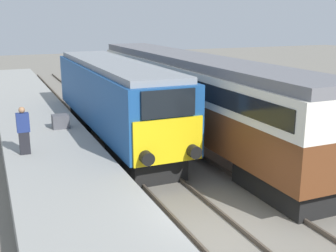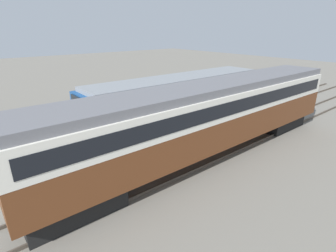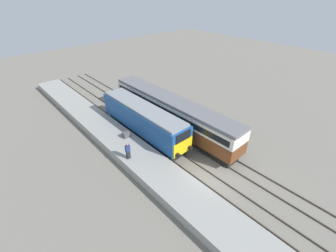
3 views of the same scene
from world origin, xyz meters
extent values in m
plane|color=slate|center=(0.00, 0.00, 0.00)|extent=(120.00, 120.00, 0.00)
cube|color=gray|center=(-3.30, 8.00, 0.48)|extent=(3.50, 50.00, 0.97)
cube|color=#4C4238|center=(-0.72, 5.00, 0.07)|extent=(0.07, 60.00, 0.14)
cube|color=#4C4238|center=(0.72, 5.00, 0.07)|extent=(0.07, 60.00, 0.14)
cube|color=#4C4238|center=(2.68, 5.00, 0.07)|extent=(0.07, 60.00, 0.14)
cube|color=#4C4238|center=(4.12, 5.00, 0.07)|extent=(0.07, 60.00, 0.14)
cube|color=black|center=(0.00, 6.09, 0.50)|extent=(2.03, 4.00, 1.00)
cube|color=black|center=(0.00, 13.80, 0.50)|extent=(2.03, 4.00, 1.00)
cube|color=navy|center=(0.00, 9.94, 2.27)|extent=(2.70, 12.71, 2.54)
cube|color=yellow|center=(0.00, 3.55, 1.76)|extent=(2.48, 0.10, 1.53)
cube|color=black|center=(0.00, 3.55, 3.04)|extent=(1.89, 0.10, 0.92)
cube|color=gray|center=(0.00, 9.94, 3.66)|extent=(2.38, 12.20, 0.24)
cylinder|color=black|center=(-0.85, 3.34, 1.35)|extent=(0.44, 0.35, 0.44)
cylinder|color=black|center=(0.85, 3.34, 1.35)|extent=(0.44, 0.35, 0.44)
cube|color=black|center=(3.40, 1.64, 0.47)|extent=(1.89, 3.60, 0.95)
cube|color=black|center=(3.40, 16.23, 0.47)|extent=(1.89, 3.60, 0.95)
cube|color=brown|center=(3.40, 8.94, 1.71)|extent=(2.70, 18.98, 1.52)
cube|color=silver|center=(3.40, 8.94, 3.06)|extent=(2.71, 18.98, 1.19)
cube|color=black|center=(3.40, 8.94, 3.06)|extent=(2.75, 18.22, 0.66)
cube|color=slate|center=(3.40, 8.94, 3.84)|extent=(2.48, 18.98, 0.36)
cube|color=black|center=(-4.32, 6.56, 1.38)|extent=(0.36, 0.24, 0.82)
cube|color=navy|center=(-4.32, 6.56, 2.13)|extent=(0.44, 0.26, 0.69)
sphere|color=#9E704C|center=(-4.32, 6.56, 2.59)|extent=(0.22, 0.22, 0.22)
cube|color=#4C4C51|center=(-2.54, 9.73, 1.27)|extent=(0.70, 0.56, 0.60)
camera|label=1|loc=(-5.29, -8.71, 5.78)|focal=45.00mm
camera|label=2|loc=(11.98, -0.76, 6.56)|focal=28.00mm
camera|label=3|loc=(-12.64, -8.32, 15.05)|focal=24.00mm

